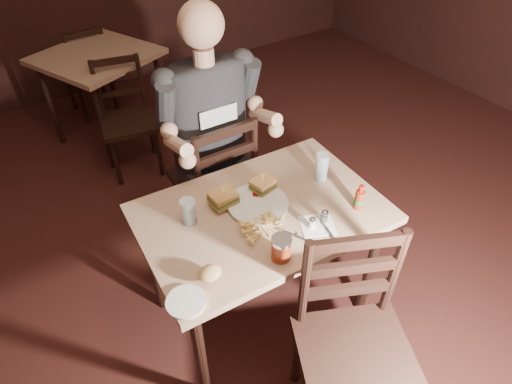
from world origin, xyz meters
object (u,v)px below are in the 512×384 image
bg_chair_far (87,70)px  glass_right (322,167)px  chair_near (357,359)px  dinner_plate (258,205)px  main_table (262,224)px  diner (211,105)px  bg_table (98,65)px  side_plate (186,302)px  syrup_dispenser (281,248)px  bg_chair_near (129,122)px  hot_sauce (360,197)px  glass_left (189,212)px  chair_far (213,179)px

bg_chair_far → glass_right: size_ratio=5.59×
chair_near → dinner_plate: 0.79m
chair_near → bg_chair_far: bearing=116.1°
main_table → diner: size_ratio=1.11×
bg_table → side_plate: 2.50m
dinner_plate → side_plate: dinner_plate is taller
syrup_dispenser → bg_chair_near: bearing=93.3°
main_table → hot_sauce: bearing=-30.3°
bg_table → bg_chair_near: 0.60m
dinner_plate → hot_sauce: (0.39, -0.26, 0.06)m
hot_sauce → dinner_plate: bearing=145.6°
diner → glass_right: 0.66m
main_table → syrup_dispenser: bearing=-107.8°
chair_near → syrup_dispenser: (-0.09, 0.42, 0.33)m
main_table → glass_left: (-0.31, 0.12, 0.15)m
bg_chair_near → side_plate: 1.99m
glass_left → glass_right: 0.70m
chair_near → bg_chair_far: chair_near is taller
bg_chair_far → diner: (0.18, -2.15, 0.60)m
chair_near → glass_right: 0.90m
chair_near → dinner_plate: size_ratio=3.57×
main_table → chair_far: (0.08, 0.66, -0.20)m
main_table → side_plate: size_ratio=7.79×
bg_chair_far → syrup_dispenser: (0.01, -3.03, 0.41)m
syrup_dispenser → side_plate: 0.43m
dinner_plate → glass_left: size_ratio=2.23×
chair_far → hot_sauce: chair_far is taller
bg_chair_near → chair_near: bearing=-76.0°
main_table → glass_left: 0.37m
bg_table → glass_right: 2.22m
main_table → hot_sauce: (0.39, -0.23, 0.16)m
bg_chair_far → dinner_plate: bg_chair_far is taller
chair_near → diner: bearing=111.0°
glass_left → syrup_dispenser: (0.22, -0.40, -0.01)m
glass_left → syrup_dispenser: size_ratio=1.13×
glass_right → side_plate: 0.95m
main_table → glass_right: size_ratio=7.81×
chair_far → main_table: bearing=84.2°
bg_table → bg_chair_far: size_ratio=1.26×
diner → hot_sauce: 0.90m
bg_chair_near → dinner_plate: size_ratio=3.10×
bg_table → diner: 1.64m
chair_far → bg_table: bearing=-82.4°
syrup_dispenser → chair_far: bearing=82.7°
bg_chair_far → syrup_dispenser: syrup_dispenser is taller
glass_left → side_plate: (-0.21, -0.39, -0.06)m
chair_near → glass_left: chair_near is taller
glass_left → side_plate: 0.44m
bg_table → main_table: bearing=-87.3°
dinner_plate → syrup_dispenser: bearing=-106.2°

